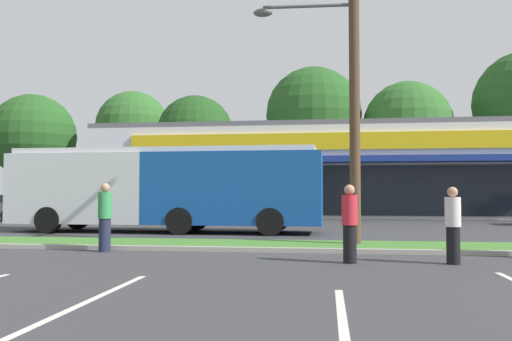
{
  "coord_description": "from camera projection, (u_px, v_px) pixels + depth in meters",
  "views": [
    {
      "loc": [
        2.98,
        -0.99,
        1.56
      ],
      "look_at": [
        0.44,
        18.1,
        2.34
      ],
      "focal_mm": 37.32,
      "sensor_mm": 36.0,
      "label": 1
    }
  ],
  "objects": [
    {
      "name": "pedestrian_near_bench",
      "position": [
        350.0,
        224.0,
        11.67
      ],
      "size": [
        0.35,
        0.35,
        1.72
      ],
      "rotation": [
        0.0,
        0.0,
        1.79
      ],
      "color": "black",
      "rests_on": "ground_plane"
    },
    {
      "name": "curb_lip",
      "position": [
        213.0,
        249.0,
        13.97
      ],
      "size": [
        56.0,
        0.24,
        0.12
      ],
      "primitive_type": "cube",
      "color": "#99968C",
      "rests_on": "ground_plane"
    },
    {
      "name": "grass_median",
      "position": [
        222.0,
        245.0,
        15.18
      ],
      "size": [
        56.0,
        2.2,
        0.12
      ],
      "primitive_type": "cube",
      "color": "#427A2D",
      "rests_on": "ground_plane"
    },
    {
      "name": "pedestrian_far",
      "position": [
        453.0,
        225.0,
        11.49
      ],
      "size": [
        0.34,
        0.34,
        1.67
      ],
      "rotation": [
        0.0,
        0.0,
        3.88
      ],
      "color": "black",
      "rests_on": "ground_plane"
    },
    {
      "name": "parking_stripe_1",
      "position": [
        84.0,
        303.0,
        7.43
      ],
      "size": [
        0.12,
        4.8,
        0.01
      ],
      "primitive_type": "cube",
      "color": "silver",
      "rests_on": "ground_plane"
    },
    {
      "name": "tree_mid_left",
      "position": [
        195.0,
        134.0,
        44.43
      ],
      "size": [
        6.41,
        6.41,
        9.65
      ],
      "color": "#473323",
      "rests_on": "ground_plane"
    },
    {
      "name": "city_bus",
      "position": [
        166.0,
        187.0,
        20.74
      ],
      "size": [
        12.21,
        2.81,
        3.25
      ],
      "rotation": [
        0.0,
        0.0,
        3.13
      ],
      "color": "#144793",
      "rests_on": "ground_plane"
    },
    {
      "name": "tree_mid_right",
      "position": [
        408.0,
        126.0,
        42.41
      ],
      "size": [
        7.05,
        7.05,
        10.41
      ],
      "color": "#473323",
      "rests_on": "ground_plane"
    },
    {
      "name": "pedestrian_mid",
      "position": [
        105.0,
        217.0,
        13.92
      ],
      "size": [
        0.36,
        0.36,
        1.8
      ],
      "rotation": [
        0.0,
        0.0,
        3.4
      ],
      "color": "#1E2338",
      "rests_on": "ground_plane"
    },
    {
      "name": "car_1",
      "position": [
        193.0,
        207.0,
        27.37
      ],
      "size": [
        4.17,
        1.9,
        1.61
      ],
      "rotation": [
        0.0,
        0.0,
        3.14
      ],
      "color": "#0C3F1E",
      "rests_on": "ground_plane"
    },
    {
      "name": "tree_far_left",
      "position": [
        33.0,
        136.0,
        50.5
      ],
      "size": [
        8.0,
        8.0,
        10.86
      ],
      "color": "#473323",
      "rests_on": "ground_plane"
    },
    {
      "name": "storefront_building",
      "position": [
        323.0,
        173.0,
        37.6
      ],
      "size": [
        28.9,
        15.1,
        5.81
      ],
      "color": "silver",
      "rests_on": "ground_plane"
    },
    {
      "name": "parking_stripe_2",
      "position": [
        343.0,
        328.0,
        6.06
      ],
      "size": [
        0.12,
        4.8,
        0.01
      ],
      "primitive_type": "cube",
      "color": "silver",
      "rests_on": "ground_plane"
    },
    {
      "name": "tree_left",
      "position": [
        133.0,
        128.0,
        49.74
      ],
      "size": [
        6.91,
        6.91,
        11.0
      ],
      "color": "#473323",
      "rests_on": "ground_plane"
    },
    {
      "name": "tree_mid",
      "position": [
        314.0,
        115.0,
        43.77
      ],
      "size": [
        7.86,
        7.86,
        11.86
      ],
      "color": "#473323",
      "rests_on": "ground_plane"
    },
    {
      "name": "utility_pole",
      "position": [
        349.0,
        66.0,
        15.08
      ],
      "size": [
        3.03,
        2.4,
        9.59
      ],
      "color": "#4C3826",
      "rests_on": "ground_plane"
    }
  ]
}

